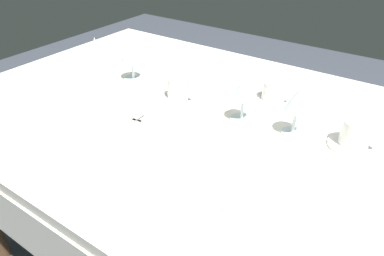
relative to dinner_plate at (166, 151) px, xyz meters
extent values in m
cube|color=silver|center=(0.02, 0.23, -0.03)|extent=(1.80, 1.10, 0.04)
cube|color=silver|center=(0.02, 0.78, -0.14)|extent=(1.80, 0.01, 0.18)
cylinder|color=brown|center=(-0.78, 0.68, -0.40)|extent=(0.07, 0.07, 0.70)
cylinder|color=white|center=(0.00, 0.00, 0.00)|extent=(0.27, 0.27, 0.02)
cube|color=beige|center=(-0.17, -0.01, -0.01)|extent=(0.02, 0.19, 0.00)
cube|color=beige|center=(-0.17, 0.10, -0.01)|extent=(0.02, 0.04, 0.00)
cube|color=beige|center=(-0.19, 0.00, -0.01)|extent=(0.01, 0.18, 0.00)
cube|color=beige|center=(-0.19, 0.10, -0.01)|extent=(0.02, 0.04, 0.00)
cube|color=beige|center=(0.17, 0.00, -0.01)|extent=(0.02, 0.17, 0.00)
cube|color=beige|center=(0.17, 0.10, -0.01)|extent=(0.02, 0.06, 0.00)
cube|color=beige|center=(0.19, 0.00, -0.01)|extent=(0.02, 0.17, 0.00)
ellipsoid|color=beige|center=(0.19, 0.10, -0.01)|extent=(0.03, 0.04, 0.01)
cube|color=beige|center=(0.23, -0.01, -0.01)|extent=(0.02, 0.17, 0.00)
ellipsoid|color=beige|center=(0.23, 0.09, -0.01)|extent=(0.03, 0.04, 0.01)
cylinder|color=white|center=(-0.16, 0.27, 0.00)|extent=(0.14, 0.14, 0.01)
cylinder|color=white|center=(-0.16, 0.27, 0.04)|extent=(0.08, 0.08, 0.07)
torus|color=white|center=(-0.12, 0.27, 0.04)|extent=(0.05, 0.01, 0.05)
cylinder|color=white|center=(0.40, 0.32, 0.00)|extent=(0.13, 0.13, 0.01)
cylinder|color=white|center=(0.40, 0.32, 0.04)|extent=(0.08, 0.08, 0.07)
torus|color=white|center=(0.44, 0.32, 0.04)|extent=(0.05, 0.01, 0.05)
cylinder|color=white|center=(0.11, 0.44, 0.00)|extent=(0.13, 0.13, 0.01)
cylinder|color=white|center=(0.11, 0.44, 0.03)|extent=(0.08, 0.08, 0.06)
torus|color=white|center=(0.15, 0.44, 0.04)|extent=(0.04, 0.01, 0.04)
cylinder|color=silver|center=(-0.40, 0.31, -0.01)|extent=(0.07, 0.07, 0.01)
cylinder|color=silver|center=(-0.40, 0.31, 0.03)|extent=(0.01, 0.01, 0.07)
cone|color=silver|center=(-0.40, 0.31, 0.10)|extent=(0.08, 0.08, 0.07)
cylinder|color=silver|center=(0.24, 0.29, -0.01)|extent=(0.07, 0.07, 0.01)
cylinder|color=silver|center=(0.24, 0.29, 0.03)|extent=(0.01, 0.01, 0.07)
cone|color=silver|center=(0.24, 0.29, 0.10)|extent=(0.07, 0.07, 0.07)
cylinder|color=silver|center=(0.08, 0.27, -0.01)|extent=(0.07, 0.07, 0.01)
cylinder|color=silver|center=(0.08, 0.27, 0.03)|extent=(0.01, 0.01, 0.07)
cone|color=silver|center=(0.08, 0.27, 0.10)|extent=(0.07, 0.07, 0.07)
cone|color=white|center=(-0.50, 0.23, 0.07)|extent=(0.08, 0.08, 0.17)
camera|label=1|loc=(0.50, -0.60, 0.56)|focal=33.63mm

